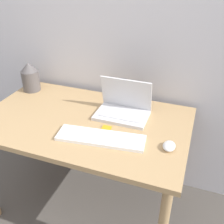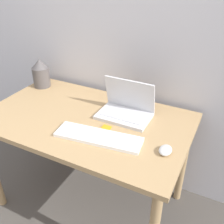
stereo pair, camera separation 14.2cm
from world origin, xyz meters
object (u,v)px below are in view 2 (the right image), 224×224
(laptop, at_px, (126,108))
(mp3_player, at_px, (106,128))
(keyboard, at_px, (98,137))
(mouse, at_px, (165,150))
(vase, at_px, (41,73))

(laptop, relative_size, mp3_player, 6.30)
(keyboard, height_order, mouse, mouse)
(keyboard, relative_size, mp3_player, 9.73)
(mouse, relative_size, vase, 0.42)
(vase, relative_size, mp3_player, 4.18)
(mouse, bearing_deg, mp3_player, 171.96)
(laptop, relative_size, keyboard, 0.65)
(laptop, bearing_deg, mp3_player, -102.49)
(laptop, bearing_deg, mouse, -36.28)
(vase, bearing_deg, mouse, -17.70)
(keyboard, distance_m, mp3_player, 0.10)
(keyboard, height_order, mp3_player, keyboard)
(keyboard, bearing_deg, mouse, 7.62)
(laptop, distance_m, mp3_player, 0.19)
(keyboard, distance_m, mouse, 0.35)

